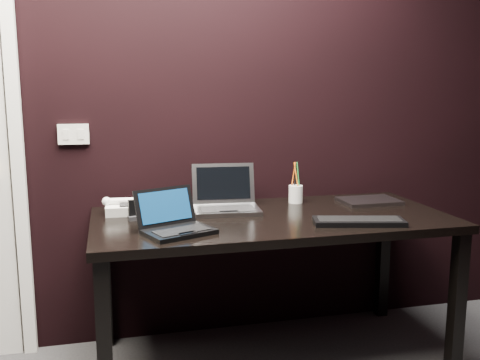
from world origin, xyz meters
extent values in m
plane|color=black|center=(0.00, 1.80, 1.30)|extent=(4.00, 0.00, 4.00)
cube|color=white|center=(-0.89, 1.77, 1.02)|extent=(0.06, 0.05, 2.11)
cube|color=silver|center=(-0.62, 1.79, 1.12)|extent=(0.15, 0.02, 0.10)
cube|color=silver|center=(-0.66, 1.78, 1.12)|extent=(0.03, 0.01, 0.05)
cube|color=silver|center=(-0.58, 1.78, 1.12)|extent=(0.03, 0.01, 0.05)
cube|color=black|center=(0.30, 1.40, 0.72)|extent=(1.70, 0.80, 0.04)
cube|color=black|center=(-0.50, 1.05, 0.35)|extent=(0.06, 0.06, 0.70)
cube|color=black|center=(1.10, 1.05, 0.35)|extent=(0.06, 0.06, 0.70)
cube|color=black|center=(-0.50, 1.75, 0.35)|extent=(0.06, 0.06, 0.70)
cube|color=black|center=(1.10, 1.75, 0.35)|extent=(0.06, 0.06, 0.70)
cube|color=black|center=(-0.18, 1.18, 0.75)|extent=(0.33, 0.28, 0.02)
cube|color=black|center=(-0.17, 1.16, 0.76)|extent=(0.25, 0.18, 0.00)
cube|color=black|center=(-0.15, 1.12, 0.76)|extent=(0.08, 0.06, 0.00)
cube|color=black|center=(-0.22, 1.30, 0.84)|extent=(0.28, 0.16, 0.16)
cube|color=#092648|center=(-0.22, 1.29, 0.84)|extent=(0.24, 0.13, 0.13)
cube|color=#98999D|center=(0.10, 1.52, 0.75)|extent=(0.34, 0.26, 0.02)
cube|color=black|center=(0.10, 1.50, 0.76)|extent=(0.27, 0.15, 0.00)
cube|color=#95959A|center=(0.10, 1.43, 0.76)|extent=(0.09, 0.05, 0.00)
cube|color=gray|center=(0.12, 1.66, 0.86)|extent=(0.33, 0.09, 0.20)
cube|color=black|center=(0.12, 1.66, 0.86)|extent=(0.28, 0.07, 0.16)
cube|color=black|center=(0.63, 1.15, 0.75)|extent=(0.43, 0.23, 0.02)
cube|color=black|center=(0.63, 1.15, 0.76)|extent=(0.39, 0.20, 0.00)
cube|color=gray|center=(0.89, 1.55, 0.75)|extent=(0.30, 0.22, 0.02)
cube|color=white|center=(-0.40, 1.61, 0.77)|extent=(0.17, 0.16, 0.07)
cylinder|color=white|center=(-0.40, 1.60, 0.81)|extent=(0.15, 0.04, 0.03)
sphere|color=white|center=(-0.47, 1.60, 0.81)|extent=(0.05, 0.05, 0.04)
sphere|color=white|center=(-0.32, 1.60, 0.81)|extent=(0.05, 0.05, 0.04)
cube|color=black|center=(-0.38, 1.57, 0.80)|extent=(0.07, 0.05, 0.01)
cube|color=black|center=(-0.35, 1.49, 0.79)|extent=(0.05, 0.03, 0.09)
cube|color=black|center=(-0.35, 1.47, 0.75)|extent=(0.06, 0.05, 0.02)
cylinder|color=silver|center=(0.51, 1.65, 0.79)|extent=(0.09, 0.09, 0.09)
cylinder|color=#DE5A14|center=(0.50, 1.66, 0.89)|extent=(0.02, 0.02, 0.14)
cylinder|color=#238138|center=(0.52, 1.65, 0.89)|extent=(0.02, 0.02, 0.14)
cylinder|color=black|center=(0.51, 1.67, 0.89)|extent=(0.01, 0.01, 0.14)
cylinder|color=orange|center=(0.51, 1.64, 0.89)|extent=(0.03, 0.03, 0.14)
camera|label=1|loc=(-0.45, -1.00, 1.35)|focal=40.00mm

